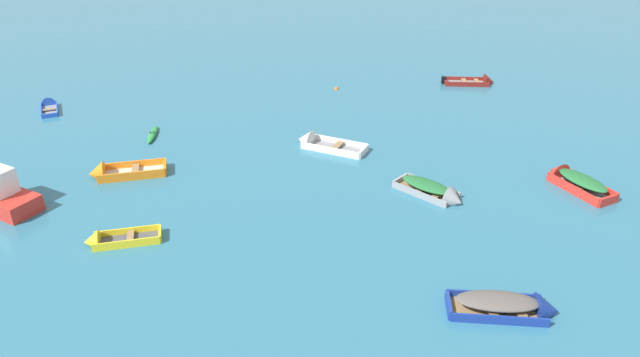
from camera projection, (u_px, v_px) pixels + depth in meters
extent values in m
cube|color=gray|center=(581.00, 189.00, 31.48)|extent=(2.12, 3.62, 0.13)
cube|color=red|center=(572.00, 189.00, 31.11)|extent=(0.94, 3.46, 0.51)
cube|color=red|center=(590.00, 184.00, 31.68)|extent=(0.94, 3.46, 0.51)
cube|color=red|center=(609.00, 201.00, 29.99)|extent=(1.40, 0.48, 0.51)
cone|color=red|center=(555.00, 172.00, 32.85)|extent=(1.53, 1.12, 1.37)
cube|color=#937047|center=(584.00, 186.00, 31.20)|extent=(1.33, 0.67, 0.03)
ellipsoid|color=#236633|center=(583.00, 180.00, 31.22)|extent=(1.99, 3.32, 0.37)
cube|color=beige|center=(133.00, 174.00, 33.18)|extent=(3.60, 1.42, 0.13)
cube|color=orange|center=(131.00, 176.00, 32.46)|extent=(3.74, 0.13, 0.52)
cube|color=orange|center=(133.00, 165.00, 33.73)|extent=(3.74, 0.13, 0.52)
cube|color=orange|center=(165.00, 167.00, 33.47)|extent=(0.16, 1.45, 0.52)
cone|color=orange|center=(97.00, 174.00, 32.69)|extent=(0.87, 1.42, 1.41)
cube|color=#937047|center=(135.00, 169.00, 33.08)|extent=(0.40, 1.32, 0.03)
cube|color=#4C4C51|center=(128.00, 241.00, 27.04)|extent=(2.92, 1.05, 0.10)
cube|color=yellow|center=(126.00, 244.00, 26.50)|extent=(3.04, 0.09, 0.41)
cube|color=yellow|center=(128.00, 232.00, 27.45)|extent=(3.04, 0.09, 0.41)
cube|color=yellow|center=(160.00, 234.00, 27.28)|extent=(0.12, 1.07, 0.41)
cone|color=yellow|center=(92.00, 242.00, 26.65)|extent=(0.70, 1.05, 1.05)
cube|color=#937047|center=(130.00, 236.00, 26.97)|extent=(0.32, 0.98, 0.03)
cube|color=gray|center=(50.00, 111.00, 42.31)|extent=(1.52, 2.83, 0.08)
cube|color=blue|center=(41.00, 110.00, 42.06)|extent=(0.63, 2.76, 0.31)
cube|color=blue|center=(57.00, 108.00, 42.45)|extent=(0.63, 2.76, 0.31)
cube|color=blue|center=(50.00, 116.00, 41.12)|extent=(1.05, 0.32, 0.31)
cone|color=blue|center=(49.00, 103.00, 43.43)|extent=(1.13, 0.84, 1.03)
cube|color=#937047|center=(49.00, 109.00, 42.11)|extent=(1.00, 0.48, 0.03)
cube|color=#99754C|center=(426.00, 192.00, 31.25)|extent=(2.96, 3.46, 0.09)
cube|color=gray|center=(433.00, 185.00, 31.64)|extent=(2.04, 2.88, 0.37)
cube|color=gray|center=(419.00, 194.00, 30.73)|extent=(2.04, 2.88, 0.37)
cube|color=gray|center=(400.00, 180.00, 32.22)|extent=(1.20, 0.90, 0.37)
cone|color=gray|center=(455.00, 201.00, 30.10)|extent=(1.55, 1.41, 1.34)
cube|color=#937047|center=(423.00, 188.00, 31.26)|extent=(1.23, 1.01, 0.03)
cube|color=#937047|center=(439.00, 194.00, 30.66)|extent=(1.23, 1.01, 0.03)
ellipsoid|color=#236633|center=(426.00, 185.00, 31.04)|extent=(2.75, 3.19, 0.36)
cube|color=gray|center=(466.00, 83.00, 47.99)|extent=(3.66, 2.25, 0.10)
cube|color=maroon|center=(465.00, 79.00, 48.57)|extent=(3.46, 1.08, 0.39)
cube|color=maroon|center=(468.00, 84.00, 47.28)|extent=(3.46, 1.08, 0.39)
cube|color=maroon|center=(445.00, 81.00, 48.02)|extent=(0.54, 1.41, 0.39)
cone|color=maroon|center=(489.00, 82.00, 47.82)|extent=(1.17, 1.56, 1.39)
cube|color=#937047|center=(464.00, 81.00, 47.90)|extent=(0.72, 1.35, 0.03)
cube|color=#937047|center=(477.00, 81.00, 47.85)|extent=(0.72, 1.35, 0.03)
cube|color=black|center=(443.00, 80.00, 47.97)|extent=(0.42, 0.45, 0.54)
cube|color=#99754C|center=(496.00, 311.00, 22.64)|extent=(3.82, 2.38, 0.10)
cube|color=navy|center=(493.00, 296.00, 23.20)|extent=(3.59, 1.23, 0.40)
cube|color=navy|center=(500.00, 320.00, 21.93)|extent=(3.59, 1.23, 0.40)
cube|color=navy|center=(449.00, 305.00, 22.72)|extent=(0.57, 1.39, 0.40)
cone|color=navy|center=(547.00, 310.00, 22.40)|extent=(1.24, 1.57, 1.38)
cube|color=#937047|center=(492.00, 306.00, 22.55)|extent=(0.76, 1.34, 0.03)
cube|color=#937047|center=(520.00, 308.00, 22.46)|extent=(0.76, 1.34, 0.03)
ellipsoid|color=#59514C|center=(498.00, 301.00, 22.41)|extent=(3.51, 2.22, 0.39)
cube|color=gray|center=(334.00, 148.00, 36.31)|extent=(3.88, 3.43, 0.11)
cube|color=white|center=(329.00, 151.00, 35.63)|extent=(3.21, 2.50, 0.45)
cube|color=white|center=(339.00, 142.00, 36.84)|extent=(3.21, 2.50, 0.45)
cube|color=white|center=(363.00, 152.00, 35.49)|extent=(1.01, 1.25, 0.45)
cone|color=white|center=(305.00, 140.00, 37.00)|extent=(1.60, 1.69, 1.43)
cube|color=#937047|center=(337.00, 145.00, 36.12)|extent=(1.14, 1.31, 0.03)
ellipsoid|color=#288C3D|center=(152.00, 134.00, 38.15)|extent=(0.86, 2.96, 0.26)
torus|color=black|center=(152.00, 133.00, 38.09)|extent=(0.40, 0.40, 0.06)
sphere|color=orange|center=(336.00, 89.00, 46.79)|extent=(0.38, 0.38, 0.38)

